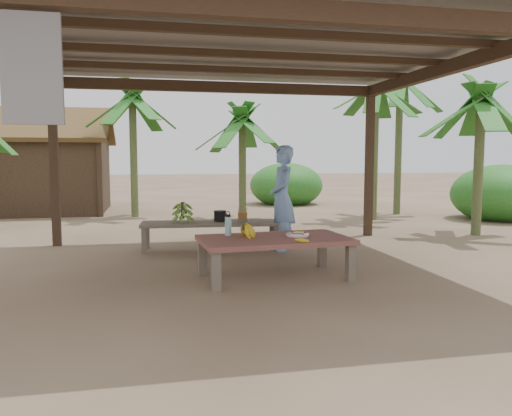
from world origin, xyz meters
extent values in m
plane|color=brown|center=(0.00, 0.00, 0.00)|extent=(80.00, 80.00, 0.00)
cube|color=black|center=(-2.80, 2.30, 1.35)|extent=(0.13, 0.13, 2.70)
cube|color=black|center=(2.80, 2.30, 1.35)|extent=(0.13, 0.13, 2.70)
cube|color=black|center=(0.00, -2.30, 2.70)|extent=(5.80, 0.14, 0.18)
cube|color=black|center=(0.00, 2.30, 2.70)|extent=(5.80, 0.14, 0.18)
cube|color=black|center=(-2.80, 0.00, 2.70)|extent=(0.14, 4.80, 0.18)
cube|color=black|center=(2.80, 0.00, 2.70)|extent=(0.14, 4.80, 0.18)
cube|color=slate|center=(0.00, 0.00, 2.92)|extent=(6.60, 5.60, 0.06)
cube|color=slate|center=(-2.10, -2.30, 2.15)|extent=(0.45, 0.05, 0.85)
cube|color=brown|center=(-0.54, -1.13, 0.22)|extent=(0.11, 0.11, 0.44)
cube|color=brown|center=(1.09, -0.99, 0.22)|extent=(0.11, 0.11, 0.44)
cube|color=brown|center=(-0.61, -0.29, 0.22)|extent=(0.11, 0.11, 0.44)
cube|color=brown|center=(1.02, -0.16, 0.22)|extent=(0.11, 0.11, 0.44)
cube|color=maroon|center=(0.24, -0.64, 0.47)|extent=(1.88, 1.14, 0.06)
cube|color=brown|center=(-1.35, 1.25, 0.20)|extent=(0.09, 0.09, 0.40)
cube|color=brown|center=(0.70, 1.09, 0.20)|extent=(0.09, 0.09, 0.40)
cube|color=brown|center=(-1.31, 1.71, 0.20)|extent=(0.09, 0.09, 0.40)
cube|color=brown|center=(0.74, 1.55, 0.20)|extent=(0.09, 0.09, 0.40)
cube|color=brown|center=(-0.31, 1.40, 0.42)|extent=(2.24, 0.77, 0.05)
cylinder|color=white|center=(0.54, -0.62, 0.51)|extent=(0.27, 0.27, 0.01)
cylinder|color=white|center=(0.54, -0.62, 0.52)|extent=(0.29, 0.29, 0.02)
cube|color=brown|center=(0.54, -0.62, 0.53)|extent=(0.17, 0.15, 0.02)
ellipsoid|color=yellow|center=(0.47, -1.05, 0.52)|extent=(0.17, 0.04, 0.04)
ellipsoid|color=yellow|center=(0.64, -0.46, 0.52)|extent=(0.15, 0.12, 0.04)
cylinder|color=#3CB0BE|center=(-0.29, -0.36, 0.62)|extent=(0.08, 0.08, 0.23)
cylinder|color=black|center=(-0.29, -0.36, 0.75)|extent=(0.06, 0.06, 0.03)
torus|color=black|center=(-0.29, -0.36, 0.78)|extent=(0.05, 0.01, 0.05)
cylinder|color=black|center=(-0.15, 1.45, 0.53)|extent=(0.19, 0.19, 0.16)
imported|color=#79A1E5|center=(0.80, 1.13, 0.83)|extent=(0.44, 0.63, 1.67)
cube|color=black|center=(-4.50, 8.00, 1.00)|extent=(4.00, 3.00, 2.00)
cube|color=brown|center=(-4.50, 7.15, 2.35)|extent=(4.40, 1.73, 1.00)
cube|color=brown|center=(-4.50, 8.85, 2.35)|extent=(4.40, 1.73, 1.00)
cylinder|color=#596638|center=(3.94, 4.54, 1.60)|extent=(0.18, 0.18, 3.21)
cylinder|color=#596638|center=(0.93, 5.43, 1.23)|extent=(0.18, 0.18, 2.46)
cylinder|color=#596638|center=(-1.66, 6.26, 1.51)|extent=(0.18, 0.18, 3.03)
cylinder|color=#596638|center=(4.84, 1.91, 1.31)|extent=(0.18, 0.18, 2.62)
cylinder|color=#596638|center=(5.08, 5.55, 1.75)|extent=(0.18, 0.18, 3.50)
camera|label=1|loc=(-1.20, -6.50, 1.46)|focal=35.00mm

